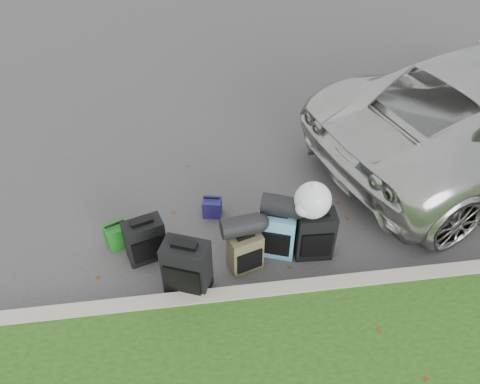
{
  "coord_description": "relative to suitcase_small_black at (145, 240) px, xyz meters",
  "views": [
    {
      "loc": [
        -0.66,
        -4.1,
        4.41
      ],
      "look_at": [
        -0.1,
        0.2,
        0.55
      ],
      "focal_mm": 35.0,
      "sensor_mm": 36.0,
      "label": 1
    }
  ],
  "objects": [
    {
      "name": "ground",
      "position": [
        1.29,
        0.22,
        -0.29
      ],
      "size": [
        120.0,
        120.0,
        0.0
      ],
      "primitive_type": "plane",
      "color": "#383535",
      "rests_on": "ground"
    },
    {
      "name": "curb",
      "position": [
        1.29,
        -0.78,
        -0.21
      ],
      "size": [
        120.0,
        0.18,
        0.15
      ],
      "primitive_type": "cube",
      "color": "#9E937F",
      "rests_on": "ground"
    },
    {
      "name": "suitcase_small_black",
      "position": [
        0.0,
        0.0,
        0.0
      ],
      "size": [
        0.51,
        0.38,
        0.57
      ],
      "primitive_type": "cube",
      "rotation": [
        0.0,
        0.0,
        0.31
      ],
      "color": "black",
      "rests_on": "ground"
    },
    {
      "name": "suitcase_large_black_left",
      "position": [
        0.48,
        -0.55,
        0.07
      ],
      "size": [
        0.57,
        0.46,
        0.72
      ],
      "primitive_type": "cube",
      "rotation": [
        0.0,
        0.0,
        -0.38
      ],
      "color": "black",
      "rests_on": "ground"
    },
    {
      "name": "suitcase_olive",
      "position": [
        1.16,
        -0.31,
        -0.03
      ],
      "size": [
        0.43,
        0.34,
        0.52
      ],
      "primitive_type": "cube",
      "rotation": [
        0.0,
        0.0,
        0.31
      ],
      "color": "#3F3926",
      "rests_on": "ground"
    },
    {
      "name": "suitcase_teal",
      "position": [
        1.57,
        -0.12,
        0.03
      ],
      "size": [
        0.5,
        0.39,
        0.63
      ],
      "primitive_type": "cube",
      "rotation": [
        0.0,
        0.0,
        -0.34
      ],
      "color": "teal",
      "rests_on": "ground"
    },
    {
      "name": "suitcase_large_black_right",
      "position": [
        2.01,
        -0.21,
        0.05
      ],
      "size": [
        0.46,
        0.29,
        0.67
      ],
      "primitive_type": "cube",
      "rotation": [
        0.0,
        0.0,
        -0.05
      ],
      "color": "black",
      "rests_on": "ground"
    },
    {
      "name": "tote_green",
      "position": [
        -0.37,
        0.25,
        -0.13
      ],
      "size": [
        0.34,
        0.31,
        0.31
      ],
      "primitive_type": "cube",
      "rotation": [
        0.0,
        0.0,
        0.41
      ],
      "color": "#166417",
      "rests_on": "ground"
    },
    {
      "name": "tote_navy",
      "position": [
        0.85,
        0.63,
        -0.16
      ],
      "size": [
        0.28,
        0.24,
        0.26
      ],
      "primitive_type": "cube",
      "rotation": [
        0.0,
        0.0,
        -0.22
      ],
      "color": "navy",
      "rests_on": "ground"
    },
    {
      "name": "duffel_left",
      "position": [
        1.11,
        -0.26,
        0.35
      ],
      "size": [
        0.47,
        0.3,
        0.24
      ],
      "primitive_type": "cylinder",
      "rotation": [
        0.0,
        1.57,
        0.14
      ],
      "color": "black",
      "rests_on": "suitcase_olive"
    },
    {
      "name": "duffel_right",
      "position": [
        1.6,
        -0.1,
        0.46
      ],
      "size": [
        0.5,
        0.39,
        0.24
      ],
      "primitive_type": "cylinder",
      "rotation": [
        0.0,
        1.57,
        -0.38
      ],
      "color": "black",
      "rests_on": "suitcase_teal"
    },
    {
      "name": "trash_bag",
      "position": [
        1.93,
        -0.2,
        0.59
      ],
      "size": [
        0.42,
        0.42,
        0.42
      ],
      "primitive_type": "sphere",
      "color": "silver",
      "rests_on": "suitcase_large_black_right"
    }
  ]
}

